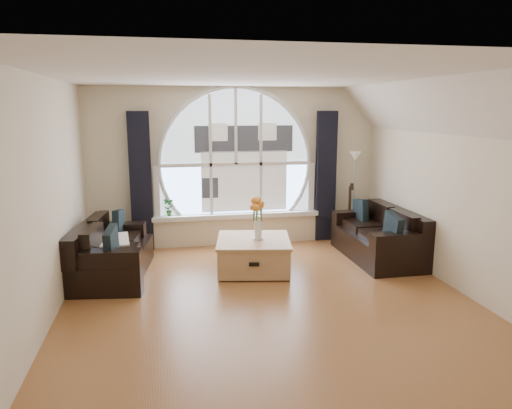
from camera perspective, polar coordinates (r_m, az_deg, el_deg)
name	(u,v)px	position (r m, az deg, el deg)	size (l,w,h in m)	color
ground	(270,302)	(6.00, 1.68, -11.57)	(5.00, 5.50, 0.01)	brown
ceiling	(271,76)	(5.54, 1.85, 15.09)	(5.00, 5.50, 0.01)	silver
wall_back	(236,167)	(8.29, -2.46, 4.52)	(5.00, 0.01, 2.70)	beige
wall_front	(369,271)	(3.08, 13.26, -7.73)	(5.00, 0.01, 2.70)	beige
wall_left	(44,202)	(5.63, -23.92, 0.25)	(0.01, 5.50, 2.70)	beige
wall_right	(462,188)	(6.63, 23.35, 1.85)	(0.01, 5.50, 2.70)	beige
attic_slope	(447,108)	(6.39, 21.80, 10.67)	(0.92, 5.50, 0.72)	silver
arched_window	(236,151)	(8.23, -2.44, 6.39)	(2.60, 0.06, 2.15)	silver
window_sill	(237,215)	(8.34, -2.31, -1.30)	(2.90, 0.22, 0.08)	white
window_frame	(236,151)	(8.21, -2.41, 6.37)	(2.76, 0.08, 2.15)	white
neighbor_house	(244,158)	(8.26, -1.39, 5.54)	(1.70, 0.02, 1.50)	silver
curtain_left	(141,182)	(8.12, -13.56, 2.63)	(0.35, 0.12, 2.30)	black
curtain_right	(326,177)	(8.59, 8.31, 3.30)	(0.35, 0.12, 2.30)	black
sofa_left	(113,249)	(7.06, -16.72, -5.06)	(0.86, 1.73, 0.77)	black
sofa_right	(378,234)	(7.79, 14.28, -3.40)	(0.89, 1.78, 0.79)	black
coffee_chest	(254,253)	(7.04, -0.30, -5.84)	(1.05, 1.05, 0.51)	#A47D53
throw_blanket	(108,243)	(7.00, -17.18, -4.38)	(0.55, 0.55, 0.10)	silver
vase_flowers	(258,213)	(6.88, 0.27, -1.04)	(0.24, 0.24, 0.70)	white
floor_lamp	(354,197)	(8.67, 11.55, 0.92)	(0.24, 0.24, 1.60)	#B2B2B2
guitar	(348,212)	(8.69, 10.94, -0.85)	(0.36, 0.24, 1.06)	brown
potted_plant	(168,207)	(8.21, -10.39, -0.26)	(0.17, 0.11, 0.32)	#1E6023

